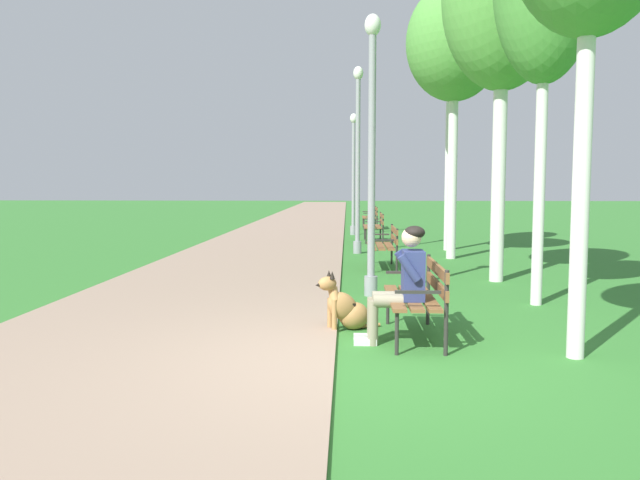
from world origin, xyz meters
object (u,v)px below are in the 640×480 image
Objects in this scene: park_bench_mid at (385,243)px; birch_tree_fourth at (455,44)px; park_bench_furthest at (371,215)px; dog_shepherd at (346,308)px; park_bench_near at (420,292)px; lamp_post_mid at (358,158)px; park_bench_far at (375,224)px; lamp_post_near at (372,153)px; person_seated_on_near_bench at (403,280)px; birch_tree_fifth at (451,26)px; lamp_post_far at (353,173)px.

birch_tree_fourth reaches higher than park_bench_mid.
park_bench_mid is at bearing -90.79° from park_bench_furthest.
park_bench_mid is 11.28m from park_bench_furthest.
birch_tree_fourth is (2.37, 7.15, 4.52)m from dog_shepherd.
park_bench_near is at bearing -90.43° from park_bench_furthest.
park_bench_near is 0.33× the size of lamp_post_mid.
park_bench_near is 1.00× the size of park_bench_far.
lamp_post_near is (-0.47, -9.06, 1.64)m from park_bench_far.
park_bench_furthest is 14.53m from lamp_post_near.
dog_shepherd is (-0.60, 0.57, -0.42)m from person_seated_on_near_bench.
park_bench_near is at bearing -101.81° from birch_tree_fourth.
lamp_post_near is (-0.56, -14.43, 1.64)m from park_bench_furthest.
park_bench_far is at bearing 110.06° from birch_tree_fourth.
lamp_post_mid is at bearing 92.20° from person_seated_on_near_bench.
park_bench_mid is 6.00m from person_seated_on_near_bench.
birch_tree_fourth is at bearing -96.34° from birch_tree_fifth.
park_bench_mid is 3.57m from lamp_post_near.
person_seated_on_near_bench is 0.92m from dog_shepherd.
park_bench_far is 2.99m from lamp_post_far.
lamp_post_mid is (-0.67, -8.57, 1.81)m from park_bench_furthest.
lamp_post_far is at bearing 90.50° from lamp_post_mid.
lamp_post_far reaches higher than park_bench_mid.
park_bench_far is 11.37m from dog_shepherd.
park_bench_near and park_bench_furthest have the same top height.
park_bench_far is at bearing 88.80° from person_seated_on_near_bench.
birch_tree_fifth is (1.80, 3.57, 5.12)m from park_bench_mid.
park_bench_furthest is at bearing 88.89° from person_seated_on_near_bench.
park_bench_mid is at bearing -86.16° from lamp_post_far.
park_bench_near reaches higher than dog_shepherd.
birch_tree_fifth is (1.98, 9.57, 4.95)m from person_seated_on_near_bench.
park_bench_mid is 0.36× the size of lamp_post_near.
lamp_post_mid reaches higher than park_bench_furthest.
birch_tree_fourth is 0.85× the size of birch_tree_fifth.
birch_tree_fourth reaches higher than dog_shepherd.
park_bench_furthest is 0.33× the size of lamp_post_mid.
park_bench_far is at bearing 85.74° from dog_shepherd.
birch_tree_fifth is at bearing 63.25° from park_bench_mid.
birch_tree_fourth is 2.04m from birch_tree_fifth.
park_bench_near is at bearing -87.61° from lamp_post_far.
park_bench_far is at bearing 79.69° from lamp_post_mid.
park_bench_far and park_bench_furthest have the same top height.
person_seated_on_near_bench is at bearing -88.47° from lamp_post_far.
park_bench_furthest is 1.94× the size of dog_shepherd.
birch_tree_fifth reaches higher than park_bench_far.
person_seated_on_near_bench is at bearing -91.20° from park_bench_far.
park_bench_far is 0.37× the size of lamp_post_far.
park_bench_near is 10.80m from birch_tree_fifth.
park_bench_far is 0.21× the size of birch_tree_fifth.
lamp_post_mid reaches higher than park_bench_near.
dog_shepherd is at bearing -93.19° from park_bench_furthest.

